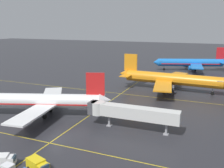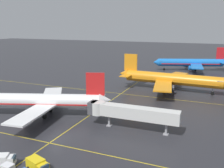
% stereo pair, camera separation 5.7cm
% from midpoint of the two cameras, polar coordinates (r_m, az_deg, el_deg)
% --- Properties ---
extents(ground_plane, '(600.00, 600.00, 0.00)m').
position_cam_midpoint_polar(ground_plane, '(55.68, -12.63, -11.96)').
color(ground_plane, '#28282D').
extents(airliner_front_gate, '(36.16, 30.97, 11.59)m').
position_cam_midpoint_polar(airliner_front_gate, '(68.77, -15.59, -3.69)').
color(airliner_front_gate, white).
rests_on(airliner_front_gate, ground).
extents(airliner_second_row, '(40.31, 34.81, 12.55)m').
position_cam_midpoint_polar(airliner_second_row, '(93.59, 13.00, 1.11)').
color(airliner_second_row, orange).
rests_on(airliner_second_row, ground).
extents(airliner_third_row, '(37.55, 32.16, 12.03)m').
position_cam_midpoint_polar(airliner_third_row, '(137.95, 17.37, 4.60)').
color(airliner_third_row, blue).
rests_on(airliner_third_row, ground).
extents(taxiway_markings, '(140.51, 89.61, 0.01)m').
position_cam_midpoint_polar(taxiway_markings, '(70.22, -3.95, -6.26)').
color(taxiway_markings, yellow).
rests_on(taxiway_markings, ground).
extents(service_truck_red_van, '(4.50, 3.51, 2.10)m').
position_cam_midpoint_polar(service_truck_red_van, '(48.20, -23.41, -15.41)').
color(service_truck_red_van, white).
rests_on(service_truck_red_van, ground).
extents(service_truck_catering, '(4.47, 3.10, 2.10)m').
position_cam_midpoint_polar(service_truck_catering, '(44.89, -16.35, -17.03)').
color(service_truck_catering, yellow).
rests_on(service_truck_catering, ground).
extents(jet_bridge, '(21.22, 3.45, 5.58)m').
position_cam_midpoint_polar(jet_bridge, '(58.03, 3.19, -6.25)').
color(jet_bridge, silver).
rests_on(jet_bridge, ground).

